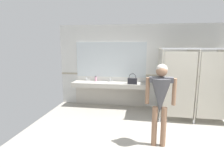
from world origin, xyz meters
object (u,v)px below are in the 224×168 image
at_px(handbag, 132,81).
at_px(person_standing, 160,95).
at_px(paper_cup, 135,83).
at_px(soap_dispenser, 96,79).

bearing_deg(handbag, person_standing, -73.06).
xyz_separation_m(person_standing, paper_cup, (-0.59, 2.24, -0.20)).
relative_size(handbag, soap_dispenser, 1.83).
bearing_deg(handbag, paper_cup, 0.23).
height_order(handbag, paper_cup, handbag).
bearing_deg(paper_cup, person_standing, -75.35).
distance_m(person_standing, handbag, 2.35).
bearing_deg(person_standing, soap_dispenser, 127.30).
bearing_deg(person_standing, handbag, 106.94).
bearing_deg(paper_cup, handbag, -179.77).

